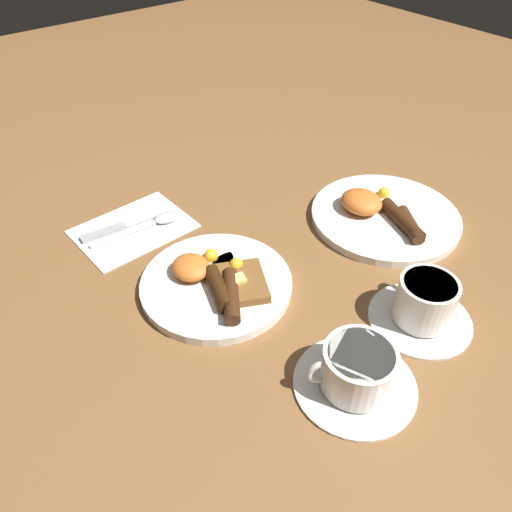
% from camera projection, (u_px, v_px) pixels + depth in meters
% --- Properties ---
extents(ground_plane, '(3.00, 3.00, 0.00)m').
position_uv_depth(ground_plane, '(217.00, 288.00, 0.79)').
color(ground_plane, brown).
extents(breakfast_plate_near, '(0.24, 0.24, 0.04)m').
position_uv_depth(breakfast_plate_near, '(217.00, 282.00, 0.78)').
color(breakfast_plate_near, silver).
rests_on(breakfast_plate_near, ground_plane).
extents(breakfast_plate_far, '(0.27, 0.27, 0.05)m').
position_uv_depth(breakfast_plate_far, '(383.00, 214.00, 0.92)').
color(breakfast_plate_far, silver).
rests_on(breakfast_plate_far, ground_plane).
extents(teacup_near, '(0.16, 0.16, 0.07)m').
position_uv_depth(teacup_near, '(357.00, 372.00, 0.63)').
color(teacup_near, silver).
rests_on(teacup_near, ground_plane).
extents(teacup_far, '(0.15, 0.15, 0.08)m').
position_uv_depth(teacup_far, '(424.00, 304.00, 0.72)').
color(teacup_far, silver).
rests_on(teacup_far, ground_plane).
extents(napkin, '(0.15, 0.20, 0.01)m').
position_uv_depth(napkin, '(133.00, 228.00, 0.90)').
color(napkin, white).
rests_on(napkin, ground_plane).
extents(knife, '(0.04, 0.18, 0.01)m').
position_uv_depth(knife, '(124.00, 225.00, 0.90)').
color(knife, silver).
rests_on(knife, napkin).
extents(spoon, '(0.04, 0.17, 0.01)m').
position_uv_depth(spoon, '(158.00, 221.00, 0.91)').
color(spoon, silver).
rests_on(spoon, napkin).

